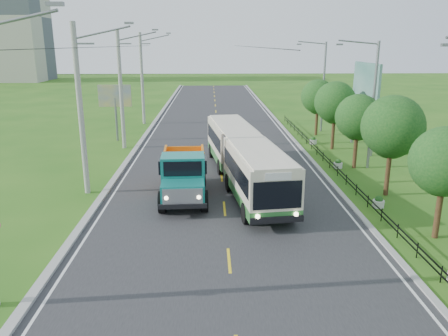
{
  "coord_description": "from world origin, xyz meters",
  "views": [
    {
      "loc": [
        -0.73,
        -16.57,
        8.79
      ],
      "look_at": [
        0.02,
        7.58,
        1.9
      ],
      "focal_mm": 35.0,
      "sensor_mm": 36.0,
      "label": 1
    }
  ],
  "objects_px": {
    "streetlight_far": "(322,84)",
    "bus": "(243,155)",
    "tree_fifth": "(335,104)",
    "tree_back": "(318,98)",
    "tree_fourth": "(358,119)",
    "dump_truck": "(184,172)",
    "tree_third": "(392,129)",
    "billboard_left": "(115,99)",
    "tree_second": "(445,165)",
    "planter_near": "(378,202)",
    "planter_mid": "(338,164)",
    "pole_mid": "(121,89)",
    "planter_far": "(313,141)",
    "pole_far": "(142,78)",
    "streetlight_mid": "(371,101)",
    "pole_near": "(81,110)",
    "billboard_right": "(366,87)"
  },
  "relations": [
    {
      "from": "pole_mid",
      "to": "streetlight_far",
      "type": "xyz_separation_m",
      "value": [
        18.9,
        7.0,
        -0.19
      ]
    },
    {
      "from": "planter_near",
      "to": "planter_mid",
      "type": "distance_m",
      "value": 8.0
    },
    {
      "from": "pole_far",
      "to": "tree_fifth",
      "type": "xyz_separation_m",
      "value": [
        18.12,
        -12.86,
        -1.24
      ]
    },
    {
      "from": "planter_near",
      "to": "tree_third",
      "type": "bearing_deg",
      "value": 59.59
    },
    {
      "from": "planter_near",
      "to": "bus",
      "type": "bearing_deg",
      "value": 147.03
    },
    {
      "from": "streetlight_far",
      "to": "planter_near",
      "type": "xyz_separation_m",
      "value": [
        -2.04,
        -22.0,
        -4.62
      ]
    },
    {
      "from": "planter_far",
      "to": "bus",
      "type": "distance_m",
      "value": 13.52
    },
    {
      "from": "tree_second",
      "to": "tree_back",
      "type": "relative_size",
      "value": 0.96
    },
    {
      "from": "pole_far",
      "to": "tree_second",
      "type": "height_order",
      "value": "pole_far"
    },
    {
      "from": "tree_fifth",
      "to": "pole_mid",
      "type": "bearing_deg",
      "value": 177.29
    },
    {
      "from": "pole_mid",
      "to": "billboard_left",
      "type": "relative_size",
      "value": 1.92
    },
    {
      "from": "pole_near",
      "to": "planter_far",
      "type": "xyz_separation_m",
      "value": [
        16.86,
        13.0,
        -4.81
      ]
    },
    {
      "from": "pole_near",
      "to": "tree_third",
      "type": "xyz_separation_m",
      "value": [
        18.12,
        -0.86,
        -1.11
      ]
    },
    {
      "from": "tree_third",
      "to": "tree_back",
      "type": "distance_m",
      "value": 18.0
    },
    {
      "from": "pole_mid",
      "to": "planter_far",
      "type": "height_order",
      "value": "pole_mid"
    },
    {
      "from": "tree_back",
      "to": "planter_mid",
      "type": "height_order",
      "value": "tree_back"
    },
    {
      "from": "tree_third",
      "to": "planter_near",
      "type": "relative_size",
      "value": 8.96
    },
    {
      "from": "pole_near",
      "to": "planter_mid",
      "type": "relative_size",
      "value": 14.93
    },
    {
      "from": "tree_fourth",
      "to": "dump_truck",
      "type": "xyz_separation_m",
      "value": [
        -12.19,
        -6.2,
        -1.99
      ]
    },
    {
      "from": "pole_near",
      "to": "planter_far",
      "type": "height_order",
      "value": "pole_near"
    },
    {
      "from": "tree_second",
      "to": "bus",
      "type": "bearing_deg",
      "value": 134.79
    },
    {
      "from": "billboard_left",
      "to": "billboard_right",
      "type": "xyz_separation_m",
      "value": [
        21.8,
        -4.0,
        1.48
      ]
    },
    {
      "from": "tree_third",
      "to": "planter_far",
      "type": "bearing_deg",
      "value": 95.18
    },
    {
      "from": "pole_far",
      "to": "billboard_left",
      "type": "height_order",
      "value": "pole_far"
    },
    {
      "from": "planter_far",
      "to": "bus",
      "type": "height_order",
      "value": "bus"
    },
    {
      "from": "tree_back",
      "to": "planter_far",
      "type": "height_order",
      "value": "tree_back"
    },
    {
      "from": "tree_second",
      "to": "streetlight_mid",
      "type": "height_order",
      "value": "streetlight_mid"
    },
    {
      "from": "pole_near",
      "to": "planter_near",
      "type": "height_order",
      "value": "pole_near"
    },
    {
      "from": "planter_near",
      "to": "planter_mid",
      "type": "relative_size",
      "value": 1.0
    },
    {
      "from": "pole_far",
      "to": "bus",
      "type": "bearing_deg",
      "value": -66.65
    },
    {
      "from": "tree_third",
      "to": "billboard_left",
      "type": "bearing_deg",
      "value": 140.67
    },
    {
      "from": "pole_near",
      "to": "pole_mid",
      "type": "xyz_separation_m",
      "value": [
        0.0,
        12.0,
        0.0
      ]
    },
    {
      "from": "pole_mid",
      "to": "planter_near",
      "type": "height_order",
      "value": "pole_mid"
    },
    {
      "from": "pole_mid",
      "to": "tree_fifth",
      "type": "relative_size",
      "value": 1.72
    },
    {
      "from": "streetlight_far",
      "to": "bus",
      "type": "bearing_deg",
      "value": -118.19
    },
    {
      "from": "pole_near",
      "to": "streetlight_far",
      "type": "distance_m",
      "value": 26.8
    },
    {
      "from": "streetlight_mid",
      "to": "tree_back",
      "type": "bearing_deg",
      "value": 93.7
    },
    {
      "from": "tree_second",
      "to": "planter_near",
      "type": "bearing_deg",
      "value": 108.03
    },
    {
      "from": "streetlight_mid",
      "to": "streetlight_far",
      "type": "height_order",
      "value": "same"
    },
    {
      "from": "pole_mid",
      "to": "tree_second",
      "type": "distance_m",
      "value": 26.2
    },
    {
      "from": "tree_fourth",
      "to": "billboard_left",
      "type": "xyz_separation_m",
      "value": [
        -19.36,
        9.86,
        0.28
      ]
    },
    {
      "from": "pole_mid",
      "to": "planter_far",
      "type": "relative_size",
      "value": 14.93
    },
    {
      "from": "planter_mid",
      "to": "tree_third",
      "type": "bearing_deg",
      "value": -77.9
    },
    {
      "from": "tree_second",
      "to": "billboard_right",
      "type": "bearing_deg",
      "value": 82.21
    },
    {
      "from": "tree_third",
      "to": "planter_near",
      "type": "bearing_deg",
      "value": -120.41
    },
    {
      "from": "pole_far",
      "to": "planter_mid",
      "type": "bearing_deg",
      "value": -48.41
    },
    {
      "from": "tree_second",
      "to": "billboard_left",
      "type": "bearing_deg",
      "value": 131.52
    },
    {
      "from": "tree_fifth",
      "to": "tree_back",
      "type": "relative_size",
      "value": 1.05
    },
    {
      "from": "pole_near",
      "to": "planter_mid",
      "type": "xyz_separation_m",
      "value": [
        16.86,
        5.0,
        -4.81
      ]
    },
    {
      "from": "streetlight_far",
      "to": "bus",
      "type": "height_order",
      "value": "streetlight_far"
    }
  ]
}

